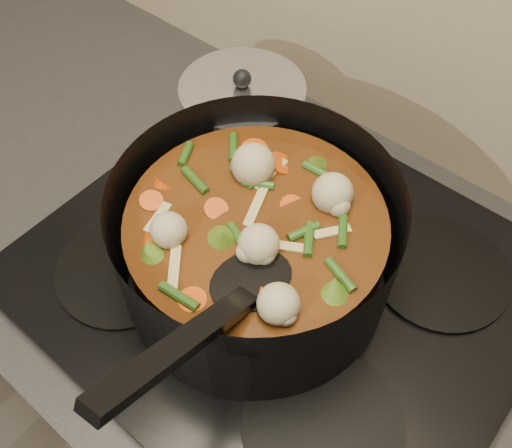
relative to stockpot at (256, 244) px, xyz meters
The scene contains 4 objects.
counter 0.55m from the stockpot, 58.67° to the left, with size 2.64×0.64×0.91m.
stovetop 0.09m from the stockpot, 58.67° to the left, with size 0.62×0.54×0.03m.
stockpot is the anchor object (origin of this frame).
saucepan 0.24m from the stockpot, 134.38° to the left, with size 0.18×0.18×0.15m.
Camera 1 is at (0.23, 1.60, 1.56)m, focal length 40.00 mm.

